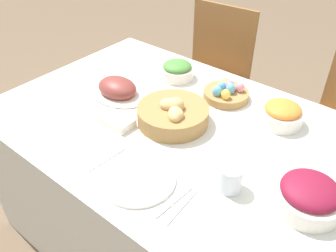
{
  "coord_description": "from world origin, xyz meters",
  "views": [
    {
      "loc": [
        0.65,
        -0.89,
        1.56
      ],
      "look_at": [
        -0.02,
        -0.07,
        0.77
      ],
      "focal_mm": 38.0,
      "sensor_mm": 36.0,
      "label": 1
    }
  ],
  "objects_px": {
    "carrot_bowl": "(282,114)",
    "butter_dish": "(117,121)",
    "fork": "(106,160)",
    "chair_far_left": "(211,74)",
    "spoon": "(182,207)",
    "egg_basket": "(226,93)",
    "ham_platter": "(117,89)",
    "bread_basket": "(174,114)",
    "dinner_plate": "(138,179)",
    "drinking_cup": "(230,178)",
    "green_salad_bowl": "(177,70)",
    "beet_salad_bowl": "(309,196)",
    "knife": "(174,202)"
  },
  "relations": [
    {
      "from": "beet_salad_bowl",
      "to": "fork",
      "type": "relative_size",
      "value": 1.24
    },
    {
      "from": "dinner_plate",
      "to": "bread_basket",
      "type": "bearing_deg",
      "value": 108.72
    },
    {
      "from": "knife",
      "to": "egg_basket",
      "type": "bearing_deg",
      "value": 111.52
    },
    {
      "from": "ham_platter",
      "to": "spoon",
      "type": "bearing_deg",
      "value": -28.34
    },
    {
      "from": "ham_platter",
      "to": "fork",
      "type": "height_order",
      "value": "ham_platter"
    },
    {
      "from": "egg_basket",
      "to": "dinner_plate",
      "type": "relative_size",
      "value": 0.79
    },
    {
      "from": "carrot_bowl",
      "to": "butter_dish",
      "type": "bearing_deg",
      "value": -139.74
    },
    {
      "from": "dinner_plate",
      "to": "butter_dish",
      "type": "xyz_separation_m",
      "value": [
        -0.27,
        0.17,
        0.01
      ]
    },
    {
      "from": "drinking_cup",
      "to": "butter_dish",
      "type": "distance_m",
      "value": 0.52
    },
    {
      "from": "egg_basket",
      "to": "spoon",
      "type": "relative_size",
      "value": 1.2
    },
    {
      "from": "green_salad_bowl",
      "to": "chair_far_left",
      "type": "bearing_deg",
      "value": 104.83
    },
    {
      "from": "ham_platter",
      "to": "drinking_cup",
      "type": "relative_size",
      "value": 3.35
    },
    {
      "from": "bread_basket",
      "to": "butter_dish",
      "type": "bearing_deg",
      "value": -136.7
    },
    {
      "from": "spoon",
      "to": "drinking_cup",
      "type": "relative_size",
      "value": 1.87
    },
    {
      "from": "ham_platter",
      "to": "knife",
      "type": "distance_m",
      "value": 0.67
    },
    {
      "from": "beet_salad_bowl",
      "to": "spoon",
      "type": "height_order",
      "value": "beet_salad_bowl"
    },
    {
      "from": "dinner_plate",
      "to": "fork",
      "type": "distance_m",
      "value": 0.15
    },
    {
      "from": "chair_far_left",
      "to": "ham_platter",
      "type": "bearing_deg",
      "value": -91.82
    },
    {
      "from": "beet_salad_bowl",
      "to": "spoon",
      "type": "distance_m",
      "value": 0.37
    },
    {
      "from": "green_salad_bowl",
      "to": "butter_dish",
      "type": "height_order",
      "value": "green_salad_bowl"
    },
    {
      "from": "dinner_plate",
      "to": "drinking_cup",
      "type": "distance_m",
      "value": 0.3
    },
    {
      "from": "dinner_plate",
      "to": "spoon",
      "type": "bearing_deg",
      "value": 0.0
    },
    {
      "from": "chair_far_left",
      "to": "spoon",
      "type": "relative_size",
      "value": 5.43
    },
    {
      "from": "bread_basket",
      "to": "dinner_plate",
      "type": "xyz_separation_m",
      "value": [
        0.11,
        -0.32,
        -0.04
      ]
    },
    {
      "from": "bread_basket",
      "to": "chair_far_left",
      "type": "bearing_deg",
      "value": 113.26
    },
    {
      "from": "egg_basket",
      "to": "dinner_plate",
      "type": "bearing_deg",
      "value": -85.86
    },
    {
      "from": "drinking_cup",
      "to": "butter_dish",
      "type": "xyz_separation_m",
      "value": [
        -0.52,
        0.01,
        -0.03
      ]
    },
    {
      "from": "fork",
      "to": "spoon",
      "type": "bearing_deg",
      "value": 3.78
    },
    {
      "from": "ham_platter",
      "to": "fork",
      "type": "xyz_separation_m",
      "value": [
        0.28,
        -0.33,
        -0.02
      ]
    },
    {
      "from": "dinner_plate",
      "to": "butter_dish",
      "type": "bearing_deg",
      "value": 148.03
    },
    {
      "from": "knife",
      "to": "spoon",
      "type": "distance_m",
      "value": 0.03
    },
    {
      "from": "ham_platter",
      "to": "dinner_plate",
      "type": "height_order",
      "value": "ham_platter"
    },
    {
      "from": "ham_platter",
      "to": "spoon",
      "type": "relative_size",
      "value": 1.79
    },
    {
      "from": "bread_basket",
      "to": "egg_basket",
      "type": "xyz_separation_m",
      "value": [
        0.06,
        0.28,
        -0.01
      ]
    },
    {
      "from": "spoon",
      "to": "fork",
      "type": "bearing_deg",
      "value": 176.22
    },
    {
      "from": "fork",
      "to": "butter_dish",
      "type": "distance_m",
      "value": 0.21
    },
    {
      "from": "chair_far_left",
      "to": "bread_basket",
      "type": "relative_size",
      "value": 3.15
    },
    {
      "from": "egg_basket",
      "to": "green_salad_bowl",
      "type": "bearing_deg",
      "value": 177.85
    },
    {
      "from": "ham_platter",
      "to": "spoon",
      "type": "height_order",
      "value": "ham_platter"
    },
    {
      "from": "egg_basket",
      "to": "carrot_bowl",
      "type": "xyz_separation_m",
      "value": [
        0.26,
        -0.02,
        0.02
      ]
    },
    {
      "from": "carrot_bowl",
      "to": "knife",
      "type": "xyz_separation_m",
      "value": [
        -0.07,
        -0.58,
        -0.04
      ]
    },
    {
      "from": "green_salad_bowl",
      "to": "knife",
      "type": "height_order",
      "value": "green_salad_bowl"
    },
    {
      "from": "chair_far_left",
      "to": "bread_basket",
      "type": "height_order",
      "value": "chair_far_left"
    },
    {
      "from": "beet_salad_bowl",
      "to": "dinner_plate",
      "type": "relative_size",
      "value": 0.81
    },
    {
      "from": "bread_basket",
      "to": "dinner_plate",
      "type": "bearing_deg",
      "value": -71.28
    },
    {
      "from": "drinking_cup",
      "to": "dinner_plate",
      "type": "bearing_deg",
      "value": -147.41
    },
    {
      "from": "chair_far_left",
      "to": "butter_dish",
      "type": "xyz_separation_m",
      "value": [
        0.19,
        -0.97,
        0.26
      ]
    },
    {
      "from": "carrot_bowl",
      "to": "drinking_cup",
      "type": "distance_m",
      "value": 0.43
    },
    {
      "from": "egg_basket",
      "to": "spoon",
      "type": "xyz_separation_m",
      "value": [
        0.22,
        -0.6,
        -0.03
      ]
    },
    {
      "from": "beet_salad_bowl",
      "to": "carrot_bowl",
      "type": "relative_size",
      "value": 1.23
    }
  ]
}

